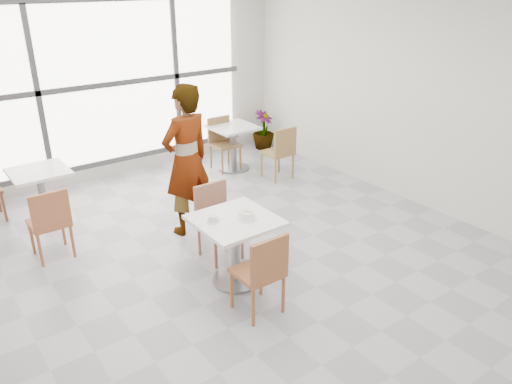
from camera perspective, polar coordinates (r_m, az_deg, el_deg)
floor at (r=5.78m, az=-1.78°, el=-8.14°), size 7.00×7.00×0.00m
wall_back at (r=8.19m, az=-16.35°, el=11.88°), size 6.00×0.00×6.00m
wall_right at (r=7.22m, az=18.33°, el=10.14°), size 0.00×7.00×7.00m
window at (r=8.13m, az=-16.18°, el=11.82°), size 4.60×0.07×2.52m
main_table at (r=5.21m, az=-2.37°, el=-5.32°), size 0.80×0.80×0.75m
chair_near at (r=4.73m, az=0.76°, el=-8.88°), size 0.42×0.42×0.87m
chair_far at (r=5.74m, az=-4.60°, el=-2.73°), size 0.42×0.42×0.87m
oatmeal_bowl at (r=5.08m, az=-1.05°, el=-2.64°), size 0.21×0.21×0.10m
coffee_cup at (r=5.04m, az=-5.01°, el=-3.12°), size 0.16×0.13×0.07m
person at (r=6.17m, az=-7.94°, el=3.56°), size 0.77×0.58×1.90m
bg_table_left at (r=7.02m, az=-23.31°, el=0.28°), size 0.70×0.70×0.75m
bg_table_right at (r=8.34m, az=-2.61°, el=5.80°), size 0.70×0.70×0.75m
bg_chair_left_near at (r=6.10m, az=-22.52°, el=-2.95°), size 0.42×0.42×0.87m
bg_chair_right_near at (r=7.89m, az=2.85°, el=4.84°), size 0.42×0.42×0.87m
bg_chair_right_far at (r=8.41m, az=-3.87°, el=6.02°), size 0.42×0.42×0.87m
plant_right at (r=9.42m, az=0.85°, el=7.13°), size 0.53×0.53×0.72m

